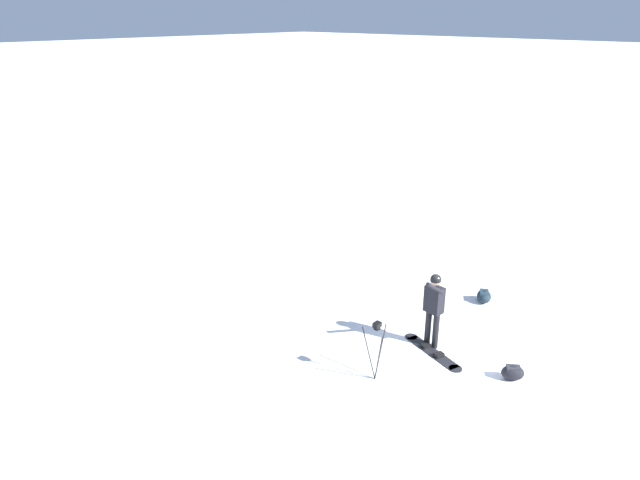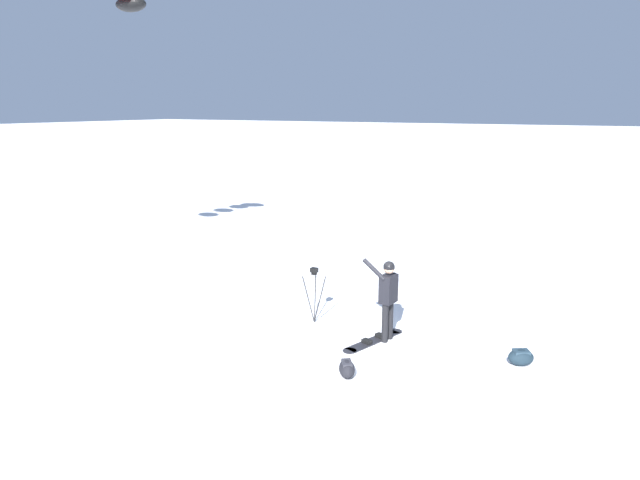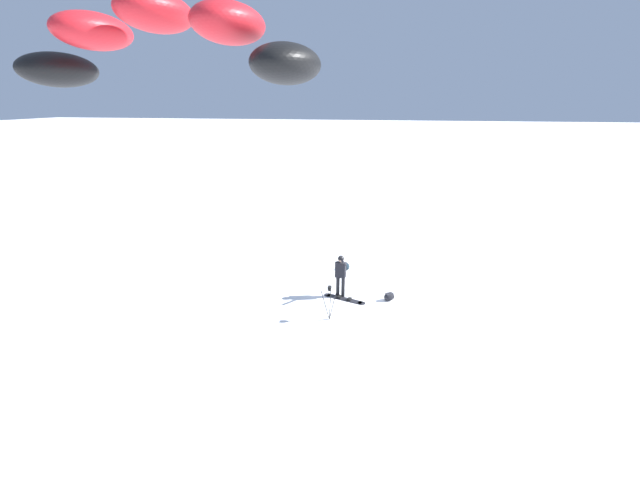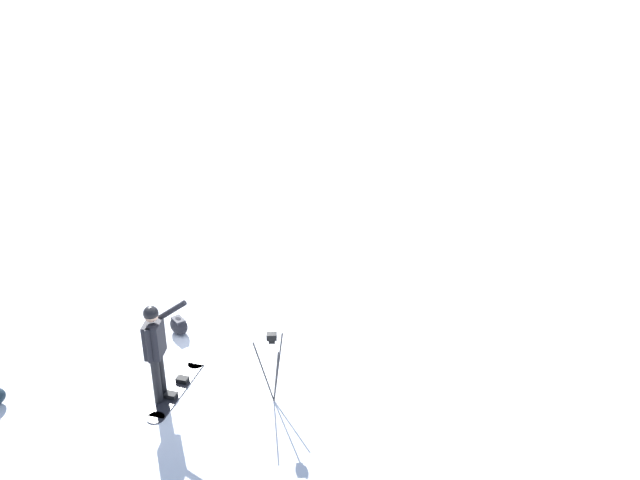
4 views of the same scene
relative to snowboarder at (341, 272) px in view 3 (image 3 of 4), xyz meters
The scene contains 7 objects.
ground_plane 1.33m from the snowboarder, 23.78° to the right, with size 300.00×300.00×0.00m, color white.
snowboarder is the anchor object (origin of this frame).
snowboard 1.12m from the snowboarder, 48.72° to the right, with size 1.73×0.74×0.10m.
traction_kite 12.23m from the snowboarder, 95.35° to the right, with size 4.07×1.57×1.03m.
gear_bag_large 2.93m from the snowboarder, 93.05° to the left, with size 0.57×0.61×0.32m.
camera_tripod 1.90m from the snowboarder, 94.12° to the right, with size 0.57×0.49×1.33m.
gear_bag_small 2.18m from the snowboarder, ahead, with size 0.55×0.51×0.33m.
Camera 3 is at (1.27, -14.44, 7.61)m, focal length 22.71 mm.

